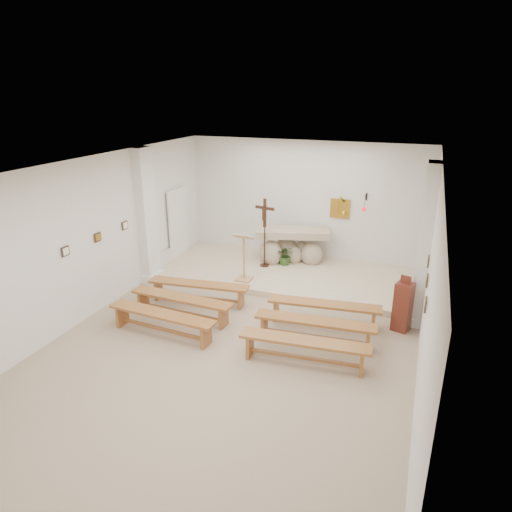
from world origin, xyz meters
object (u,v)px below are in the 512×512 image
at_px(bench_left_front, 199,288).
at_px(bench_right_second, 315,326).
at_px(donation_pedestal, 403,306).
at_px(altar, 291,248).
at_px(bench_left_second, 182,302).
at_px(bench_right_front, 324,308).
at_px(bench_left_third, 162,318).
at_px(bench_right_third, 304,346).
at_px(crucifix_stand, 265,228).
at_px(lectern, 244,257).

relative_size(bench_left_front, bench_right_second, 1.00).
distance_m(donation_pedestal, bench_right_second, 1.98).
bearing_deg(altar, bench_left_second, -126.52).
xyz_separation_m(bench_right_front, bench_left_third, (-3.03, -1.63, 0.00)).
bearing_deg(bench_right_second, bench_right_third, -94.44).
distance_m(bench_right_second, bench_left_third, 3.14).
relative_size(donation_pedestal, bench_left_front, 0.50).
bearing_deg(bench_left_second, bench_right_third, -12.05).
bearing_deg(bench_left_second, bench_left_front, 93.05).
distance_m(bench_left_second, bench_right_second, 3.03).
relative_size(crucifix_stand, bench_right_second, 0.79).
relative_size(bench_right_front, bench_left_second, 1.00).
xyz_separation_m(altar, bench_left_third, (-1.37, -4.74, -0.17)).
bearing_deg(bench_right_second, crucifix_stand, 120.00).
xyz_separation_m(lectern, bench_left_second, (-0.62, -2.15, -0.41)).
distance_m(lectern, bench_right_front, 2.78).
bearing_deg(altar, bench_right_third, -87.99).
relative_size(altar, bench_left_second, 0.89).
xyz_separation_m(bench_right_second, bench_right_third, (0.00, -0.82, 0.00)).
xyz_separation_m(lectern, bench_right_third, (2.41, -2.97, -0.41)).
bearing_deg(crucifix_stand, bench_right_third, -48.48).
xyz_separation_m(lectern, bench_right_second, (2.41, -2.15, -0.41)).
distance_m(donation_pedestal, bench_right_third, 2.55).
xyz_separation_m(crucifix_stand, bench_left_third, (-0.78, -4.10, -0.88)).
height_order(lectern, crucifix_stand, crucifix_stand).
distance_m(lectern, bench_left_second, 2.27).
bearing_deg(bench_left_second, lectern, 77.03).
bearing_deg(altar, lectern, -130.24).
bearing_deg(crucifix_stand, bench_left_front, -94.72).
relative_size(lectern, crucifix_stand, 0.67).
xyz_separation_m(bench_left_second, bench_left_third, (0.00, -0.82, 0.00)).
height_order(donation_pedestal, bench_right_third, donation_pedestal).
bearing_deg(bench_left_front, crucifix_stand, 65.67).
bearing_deg(bench_right_second, bench_left_second, 175.56).
xyz_separation_m(crucifix_stand, bench_left_front, (-0.78, -2.47, -0.88)).
height_order(altar, bench_right_front, altar).
bearing_deg(bench_right_third, bench_right_second, 85.21).
relative_size(bench_left_front, bench_right_third, 1.00).
bearing_deg(altar, bench_left_front, -131.07).
bearing_deg(bench_left_front, bench_right_front, -6.86).
bearing_deg(bench_right_front, lectern, 144.59).
distance_m(bench_right_front, bench_right_third, 1.63).
bearing_deg(donation_pedestal, bench_left_second, -148.61).
height_order(bench_right_front, bench_left_second, same).
xyz_separation_m(bench_left_front, bench_left_second, (0.00, -0.82, 0.00)).
relative_size(donation_pedestal, bench_left_second, 0.51).
xyz_separation_m(altar, crucifix_stand, (-0.59, -0.64, 0.71)).
bearing_deg(bench_right_second, altar, 108.50).
distance_m(altar, donation_pedestal, 4.25).
bearing_deg(bench_left_front, bench_right_third, -35.22).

